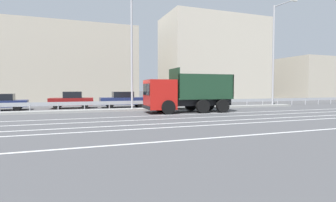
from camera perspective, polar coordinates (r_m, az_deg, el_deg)
The scene contains 19 objects.
ground_plane at distance 21.23m, azimuth -3.16°, elevation -2.37°, with size 320.00×320.00×0.00m, color #4C4C4F.
lane_strip_0 at distance 19.46m, azimuth 6.76°, elevation -2.85°, with size 56.58×0.16×0.01m, color silver.
lane_strip_1 at distance 17.69m, azimuth 9.75°, elevation -3.43°, with size 56.58×0.16×0.01m, color silver.
lane_strip_2 at distance 16.01m, azimuth 13.34°, elevation -4.11°, with size 56.58×0.16×0.01m, color silver.
lane_strip_3 at distance 14.90m, azimuth 16.26°, elevation -4.66°, with size 56.58×0.16×0.01m, color silver.
lane_strip_4 at distance 12.57m, azimuth 24.79°, elevation -6.17°, with size 56.58×0.16×0.01m, color silver.
median_island at distance 22.85m, azimuth -4.43°, elevation -1.78°, with size 31.12×1.10×0.18m, color gray.
median_guardrail at distance 24.13m, azimuth -5.32°, elevation -0.40°, with size 56.58×0.09×0.78m.
dump_truck at distance 20.66m, azimuth 2.09°, elevation 1.11°, with size 7.10×3.07×3.46m.
median_road_sign at distance 25.47m, azimuth 10.29°, elevation 1.45°, with size 0.82×0.16×2.47m.
street_lamp_1 at distance 22.35m, azimuth -7.82°, elevation 11.38°, with size 0.71×2.53×9.47m.
street_lamp_2 at distance 29.80m, azimuth 22.23°, elevation 10.07°, with size 0.71×2.63×10.50m.
parked_car_2 at distance 26.60m, azimuth -32.49°, elevation -0.21°, with size 4.17×2.25×1.44m.
parked_car_3 at distance 26.57m, azimuth -20.20°, elevation 0.19°, with size 4.07×2.19×1.59m.
parked_car_4 at distance 26.57m, azimuth -9.58°, elevation 0.31°, with size 4.74×1.91×1.57m.
parked_car_5 at distance 28.56m, azimuth 3.86°, elevation 0.57°, with size 4.67×2.12×1.64m.
background_building_0 at distance 38.69m, azimuth -24.21°, elevation 7.24°, with size 22.08×8.99×10.15m, color #B7AD99.
background_building_1 at distance 43.81m, azimuth 9.83°, elevation 8.86°, with size 16.21×8.70×13.16m, color beige.
background_building_2 at distance 60.77m, azimuth 28.56°, elevation 4.15°, with size 18.55×15.50×7.44m, color #B7AD99.
Camera 1 is at (-6.24, -20.20, 1.90)m, focal length 28.00 mm.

